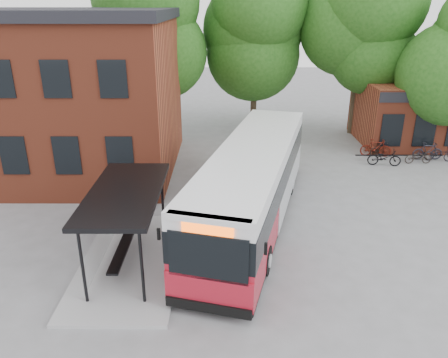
{
  "coord_description": "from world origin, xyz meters",
  "views": [
    {
      "loc": [
        -1.09,
        -14.56,
        8.83
      ],
      "look_at": [
        -1.12,
        2.18,
        2.0
      ],
      "focal_mm": 35.0,
      "sensor_mm": 36.0,
      "label": 1
    }
  ],
  "objects_px": {
    "city_bus": "(253,185)",
    "bicycle_6": "(439,154)",
    "bicycle_4": "(418,157)",
    "bus_shelter": "(128,227)",
    "bicycle_1": "(376,148)",
    "bicycle_2": "(384,158)",
    "bicycle_7": "(428,151)",
    "bicycle_3": "(381,149)"
  },
  "relations": [
    {
      "from": "bus_shelter",
      "to": "bicycle_4",
      "type": "distance_m",
      "value": 18.14
    },
    {
      "from": "bicycle_2",
      "to": "bicycle_4",
      "type": "height_order",
      "value": "bicycle_2"
    },
    {
      "from": "city_bus",
      "to": "bicycle_6",
      "type": "bearing_deg",
      "value": 48.32
    },
    {
      "from": "city_bus",
      "to": "bicycle_3",
      "type": "xyz_separation_m",
      "value": [
        8.39,
        8.64,
        -1.24
      ]
    },
    {
      "from": "bicycle_2",
      "to": "bicycle_6",
      "type": "distance_m",
      "value": 3.62
    },
    {
      "from": "bus_shelter",
      "to": "bicycle_2",
      "type": "relative_size",
      "value": 3.76
    },
    {
      "from": "city_bus",
      "to": "bicycle_4",
      "type": "distance_m",
      "value": 12.52
    },
    {
      "from": "bus_shelter",
      "to": "bicycle_2",
      "type": "bearing_deg",
      "value": 38.95
    },
    {
      "from": "bicycle_1",
      "to": "bicycle_6",
      "type": "distance_m",
      "value": 3.62
    },
    {
      "from": "bicycle_4",
      "to": "bus_shelter",
      "type": "bearing_deg",
      "value": 123.31
    },
    {
      "from": "city_bus",
      "to": "bicycle_4",
      "type": "height_order",
      "value": "city_bus"
    },
    {
      "from": "bicycle_2",
      "to": "bicycle_6",
      "type": "xyz_separation_m",
      "value": [
        3.54,
        0.79,
        -0.05
      ]
    },
    {
      "from": "bus_shelter",
      "to": "bicycle_4",
      "type": "xyz_separation_m",
      "value": [
        14.72,
        10.54,
        -1.04
      ]
    },
    {
      "from": "bicycle_1",
      "to": "bicycle_2",
      "type": "xyz_separation_m",
      "value": [
        -0.02,
        -1.62,
        -0.07
      ]
    },
    {
      "from": "bicycle_2",
      "to": "bicycle_3",
      "type": "relative_size",
      "value": 1.27
    },
    {
      "from": "bus_shelter",
      "to": "bicycle_4",
      "type": "bearing_deg",
      "value": 35.6
    },
    {
      "from": "bicycle_2",
      "to": "bicycle_7",
      "type": "bearing_deg",
      "value": -60.94
    },
    {
      "from": "bicycle_2",
      "to": "bicycle_3",
      "type": "distance_m",
      "value": 1.79
    },
    {
      "from": "bicycle_2",
      "to": "bicycle_7",
      "type": "height_order",
      "value": "bicycle_7"
    },
    {
      "from": "bicycle_7",
      "to": "bicycle_3",
      "type": "bearing_deg",
      "value": 74.3
    },
    {
      "from": "bicycle_2",
      "to": "bicycle_4",
      "type": "bearing_deg",
      "value": -71.16
    },
    {
      "from": "bicycle_1",
      "to": "bicycle_7",
      "type": "xyz_separation_m",
      "value": [
        2.92,
        -0.57,
        -0.02
      ]
    },
    {
      "from": "bus_shelter",
      "to": "city_bus",
      "type": "height_order",
      "value": "city_bus"
    },
    {
      "from": "city_bus",
      "to": "bicycle_3",
      "type": "height_order",
      "value": "city_bus"
    },
    {
      "from": "bus_shelter",
      "to": "bicycle_3",
      "type": "height_order",
      "value": "bus_shelter"
    },
    {
      "from": "bicycle_1",
      "to": "bicycle_2",
      "type": "relative_size",
      "value": 0.99
    },
    {
      "from": "city_bus",
      "to": "bicycle_3",
      "type": "distance_m",
      "value": 12.11
    },
    {
      "from": "bicycle_6",
      "to": "bicycle_1",
      "type": "bearing_deg",
      "value": 86.73
    },
    {
      "from": "bicycle_2",
      "to": "bicycle_3",
      "type": "height_order",
      "value": "bicycle_2"
    },
    {
      "from": "bicycle_1",
      "to": "bicycle_4",
      "type": "xyz_separation_m",
      "value": [
        2.1,
        -1.26,
        -0.15
      ]
    },
    {
      "from": "city_bus",
      "to": "bicycle_4",
      "type": "relative_size",
      "value": 8.49
    },
    {
      "from": "bicycle_7",
      "to": "bicycle_1",
      "type": "bearing_deg",
      "value": 78.6
    },
    {
      "from": "bicycle_3",
      "to": "bicycle_4",
      "type": "distance_m",
      "value": 2.23
    },
    {
      "from": "bus_shelter",
      "to": "bicycle_2",
      "type": "height_order",
      "value": "bus_shelter"
    },
    {
      "from": "city_bus",
      "to": "bicycle_1",
      "type": "relative_size",
      "value": 7.14
    },
    {
      "from": "bicycle_1",
      "to": "bicycle_4",
      "type": "distance_m",
      "value": 2.45
    },
    {
      "from": "bus_shelter",
      "to": "bicycle_7",
      "type": "bearing_deg",
      "value": 35.87
    },
    {
      "from": "bicycle_4",
      "to": "bicycle_6",
      "type": "xyz_separation_m",
      "value": [
        1.42,
        0.43,
        0.03
      ]
    },
    {
      "from": "bus_shelter",
      "to": "city_bus",
      "type": "xyz_separation_m",
      "value": [
        4.59,
        3.3,
        0.23
      ]
    },
    {
      "from": "bicycle_3",
      "to": "bicycle_6",
      "type": "relative_size",
      "value": 0.88
    },
    {
      "from": "bus_shelter",
      "to": "bicycle_7",
      "type": "distance_m",
      "value": 19.21
    },
    {
      "from": "bus_shelter",
      "to": "bicycle_4",
      "type": "height_order",
      "value": "bus_shelter"
    }
  ]
}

